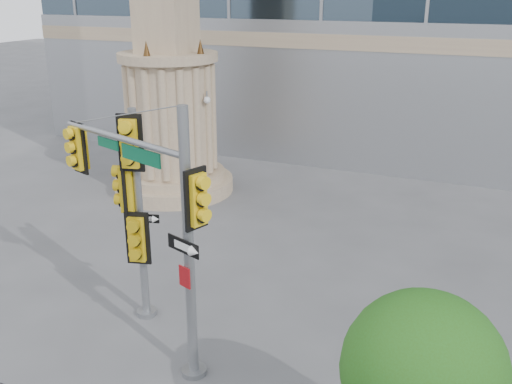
% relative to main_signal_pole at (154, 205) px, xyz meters
% --- Properties ---
extents(ground, '(120.00, 120.00, 0.00)m').
position_rel_main_signal_pole_xyz_m(ground, '(0.96, -0.06, -3.33)').
color(ground, '#545456').
rests_on(ground, ground).
extents(monument, '(4.40, 4.40, 16.60)m').
position_rel_main_signal_pole_xyz_m(monument, '(-5.04, 8.94, 2.19)').
color(monument, tan).
rests_on(monument, ground).
extents(main_signal_pole, '(4.00, 1.73, 5.37)m').
position_rel_main_signal_pole_xyz_m(main_signal_pole, '(0.00, 0.00, 0.00)').
color(main_signal_pole, slate).
rests_on(main_signal_pole, ground).
extents(secondary_signal_pole, '(0.91, 0.65, 4.89)m').
position_rel_main_signal_pole_xyz_m(secondary_signal_pole, '(-1.18, 1.02, -0.46)').
color(secondary_signal_pole, slate).
rests_on(secondary_signal_pole, ground).
extents(street_tree, '(2.26, 2.21, 3.53)m').
position_rel_main_signal_pole_xyz_m(street_tree, '(5.36, -1.84, -1.00)').
color(street_tree, tan).
rests_on(street_tree, ground).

